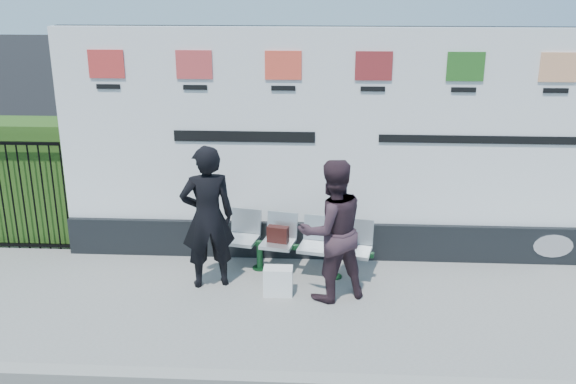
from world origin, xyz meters
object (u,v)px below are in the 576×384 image
object	(u,v)px
woman_left	(208,217)
woman_right	(332,230)
billboard	(369,163)
bench	(297,258)

from	to	relation	value
woman_left	woman_right	world-z (taller)	woman_left
billboard	woman_right	size ratio (longest dim) A/B	4.79
bench	woman_right	xyz separation A→B (m)	(0.42, -0.61, 0.64)
woman_left	woman_right	bearing A→B (deg)	153.36
billboard	bench	distance (m)	1.54
billboard	woman_right	distance (m)	1.36
woman_right	bench	bearing A→B (deg)	-79.66
bench	woman_left	xyz separation A→B (m)	(-1.04, -0.38, 0.68)
billboard	bench	size ratio (longest dim) A/B	4.31
bench	woman_left	world-z (taller)	woman_left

